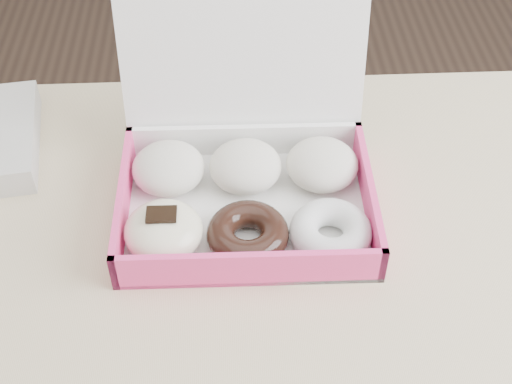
{
  "coord_description": "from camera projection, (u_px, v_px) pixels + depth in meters",
  "views": [
    {
      "loc": [
        0.08,
        -0.46,
        1.37
      ],
      "look_at": [
        0.11,
        0.1,
        0.81
      ],
      "focal_mm": 50.0,
      "sensor_mm": 36.0,
      "label": 1
    }
  ],
  "objects": [
    {
      "name": "donut_box",
      "position": [
        243.0,
        183.0,
        0.85
      ],
      "size": [
        0.3,
        0.26,
        0.22
      ],
      "rotation": [
        0.0,
        0.0,
        -0.01
      ],
      "color": "white",
      "rests_on": "table"
    },
    {
      "name": "table",
      "position": [
        168.0,
        342.0,
        0.82
      ],
      "size": [
        1.2,
        0.8,
        0.75
      ],
      "color": "tan",
      "rests_on": "ground"
    }
  ]
}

